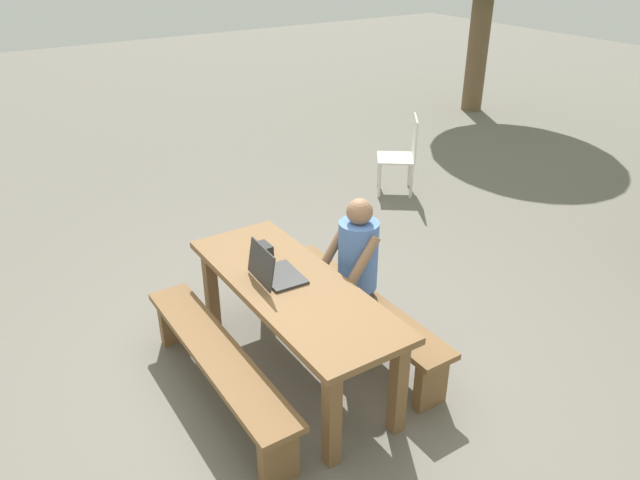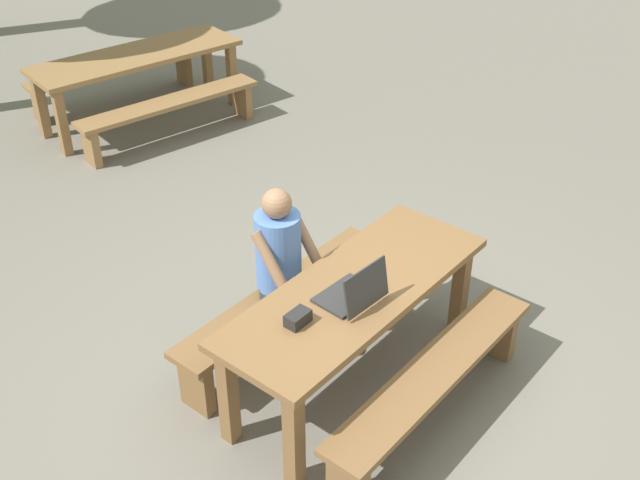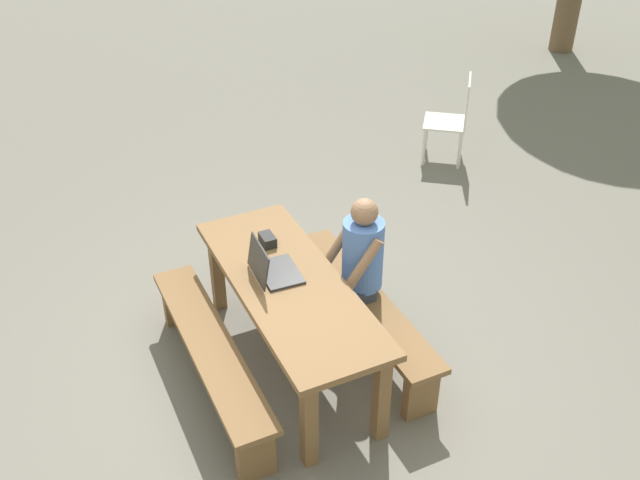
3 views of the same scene
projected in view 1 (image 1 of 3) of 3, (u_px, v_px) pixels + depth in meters
The scene contains 8 objects.
ground_plane at pixel (294, 370), 4.49m from camera, with size 30.00×30.00×0.00m, color slate.
picnic_table_front at pixel (293, 298), 4.20m from camera, with size 1.93×0.70×0.75m.
bench_near at pixel (218, 363), 4.05m from camera, with size 1.83×0.30×0.43m.
bench_far at pixel (360, 309), 4.62m from camera, with size 1.83×0.30×0.43m.
laptop at pixel (273, 271), 4.16m from camera, with size 0.37×0.32×0.27m.
small_pouch at pixel (264, 249), 4.50m from camera, with size 0.15×0.09×0.08m.
person_seated at pixel (354, 264), 4.46m from camera, with size 0.41×0.41×1.22m.
plastic_chair at pixel (403, 153), 7.28m from camera, with size 0.62×0.62×0.94m.
Camera 1 is at (3.07, -1.77, 2.93)m, focal length 34.01 mm.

